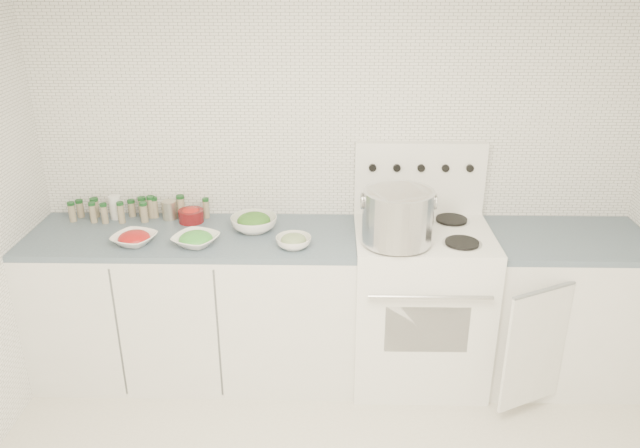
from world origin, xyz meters
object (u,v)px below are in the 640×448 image
(bowl_snowpea, at_px, (196,239))
(stock_pot, at_px, (398,215))
(stove, at_px, (419,299))
(bowl_tomato, at_px, (134,238))

(bowl_snowpea, bearing_deg, stock_pot, -1.68)
(stove, distance_m, stock_pot, 0.65)
(bowl_tomato, xyz_separation_m, bowl_snowpea, (0.34, -0.01, 0.00))
(stove, xyz_separation_m, bowl_snowpea, (-1.25, -0.14, 0.44))
(stock_pot, xyz_separation_m, bowl_snowpea, (-1.08, 0.03, -0.17))
(stock_pot, relative_size, bowl_snowpea, 1.28)
(stock_pot, bearing_deg, bowl_snowpea, 178.32)
(bowl_tomato, height_order, bowl_snowpea, bowl_snowpea)
(stock_pot, height_order, bowl_tomato, stock_pot)
(stock_pot, relative_size, bowl_tomato, 1.38)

